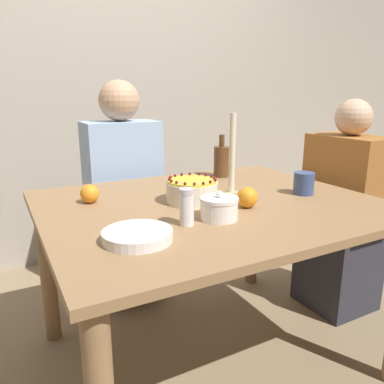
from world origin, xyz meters
TOP-DOWN VIEW (x-y plane):
  - ground_plane at (0.00, 0.00)m, footprint 12.00×12.00m
  - wall_behind at (0.00, 1.40)m, footprint 8.00×0.05m
  - dining_table at (0.00, 0.00)m, footprint 1.31×1.08m
  - cake at (-0.07, 0.03)m, footprint 0.21×0.21m
  - sugar_bowl at (-0.09, -0.20)m, footprint 0.13×0.13m
  - sugar_shaker at (-0.21, -0.20)m, footprint 0.05×0.05m
  - plate_stack at (-0.40, -0.25)m, footprint 0.21×0.21m
  - candle at (0.12, 0.04)m, footprint 0.06×0.06m
  - bottle at (0.29, 0.38)m, footprint 0.08×0.08m
  - cup at (0.41, -0.09)m, footprint 0.09×0.09m
  - orange_fruit_0 at (0.08, -0.13)m, footprint 0.08×0.08m
  - orange_fruit_1 at (-0.43, 0.21)m, footprint 0.07×0.07m
  - person_man_blue_shirt at (-0.13, 0.74)m, footprint 0.40×0.34m
  - person_woman_floral at (0.85, 0.05)m, footprint 0.34×0.40m

SIDE VIEW (x-z plane):
  - ground_plane at x=0.00m, z-range 0.00..0.00m
  - person_woman_floral at x=0.85m, z-range -0.08..1.05m
  - person_man_blue_shirt at x=-0.13m, z-range -0.08..1.15m
  - dining_table at x=0.00m, z-range 0.26..0.99m
  - plate_stack at x=-0.40m, z-range 0.73..0.76m
  - orange_fruit_1 at x=-0.43m, z-range 0.73..0.80m
  - orange_fruit_0 at x=0.08m, z-range 0.73..0.81m
  - sugar_bowl at x=-0.09m, z-range 0.72..0.82m
  - cake at x=-0.07m, z-range 0.72..0.83m
  - cup at x=0.41m, z-range 0.73..0.82m
  - sugar_shaker at x=-0.21m, z-range 0.73..0.85m
  - bottle at x=0.29m, z-range 0.70..0.92m
  - candle at x=0.12m, z-range 0.70..1.05m
  - wall_behind at x=0.00m, z-range 0.00..2.60m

